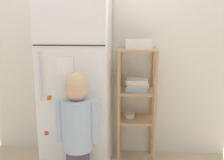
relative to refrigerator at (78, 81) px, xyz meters
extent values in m
cube|color=silver|center=(0.25, 0.35, 0.25)|extent=(2.49, 0.03, 2.20)
cube|color=white|center=(0.00, 0.00, 0.00)|extent=(0.59, 0.65, 1.70)
cube|color=black|center=(0.00, -0.33, 0.36)|extent=(0.58, 0.01, 0.01)
cylinder|color=silver|center=(-0.24, -0.35, 0.11)|extent=(0.02, 0.02, 0.40)
cube|color=white|center=(-0.03, -0.33, 0.19)|extent=(0.13, 0.01, 0.15)
cube|color=#CC5613|center=(0.19, -0.33, -0.33)|extent=(0.03, 0.01, 0.03)
cube|color=#D55710|center=(-0.18, -0.33, -0.07)|extent=(0.03, 0.02, 0.03)
cube|color=#DB3C3C|center=(-0.21, -0.33, -0.38)|extent=(0.03, 0.02, 0.03)
cube|color=gold|center=(0.01, -0.33, 0.06)|extent=(0.03, 0.01, 0.03)
cylinder|color=#9EB2C6|center=(0.09, -0.49, -0.23)|extent=(0.24, 0.24, 0.40)
sphere|color=#9EB2C6|center=(0.09, -0.42, -0.04)|extent=(0.11, 0.11, 0.11)
sphere|color=tan|center=(0.09, -0.49, 0.05)|extent=(0.18, 0.18, 0.18)
sphere|color=tan|center=(0.09, -0.49, 0.10)|extent=(0.15, 0.15, 0.15)
cylinder|color=#9EB2C6|center=(-0.05, -0.49, -0.20)|extent=(0.07, 0.07, 0.34)
cylinder|color=#9EB2C6|center=(0.22, -0.49, -0.20)|extent=(0.07, 0.07, 0.34)
cylinder|color=tan|center=(0.38, -0.01, -0.28)|extent=(0.04, 0.04, 1.15)
cylinder|color=tan|center=(0.72, -0.01, -0.28)|extent=(0.04, 0.04, 1.15)
cylinder|color=tan|center=(0.38, 0.31, -0.28)|extent=(0.04, 0.04, 1.15)
cylinder|color=tan|center=(0.72, 0.31, -0.28)|extent=(0.04, 0.04, 1.15)
cube|color=tan|center=(0.55, 0.15, 0.29)|extent=(0.36, 0.34, 0.02)
cube|color=tan|center=(0.55, 0.15, -0.12)|extent=(0.36, 0.34, 0.02)
cube|color=tan|center=(0.55, 0.15, -0.41)|extent=(0.36, 0.34, 0.02)
cube|color=#99B2C6|center=(0.55, 0.13, -0.09)|extent=(0.22, 0.21, 0.04)
cube|color=#C6AD8E|center=(0.56, 0.14, -0.06)|extent=(0.21, 0.20, 0.03)
cube|color=silver|center=(0.55, 0.16, -0.02)|extent=(0.22, 0.21, 0.04)
cylinder|color=beige|center=(0.48, 0.15, -0.37)|extent=(0.10, 0.10, 0.05)
cube|color=white|center=(0.56, 0.16, 0.30)|extent=(0.25, 0.15, 0.01)
cube|color=white|center=(0.56, 0.09, 0.34)|extent=(0.25, 0.01, 0.09)
cube|color=white|center=(0.56, 0.23, 0.34)|extent=(0.25, 0.01, 0.09)
cube|color=white|center=(0.44, 0.16, 0.34)|extent=(0.01, 0.15, 0.09)
cube|color=white|center=(0.69, 0.16, 0.34)|extent=(0.01, 0.15, 0.09)
sphere|color=#C34320|center=(0.53, 0.15, 0.34)|extent=(0.08, 0.08, 0.08)
sphere|color=#A1281D|center=(0.60, 0.14, 0.34)|extent=(0.07, 0.07, 0.07)
sphere|color=orange|center=(0.59, 0.17, 0.35)|extent=(0.08, 0.08, 0.08)
camera|label=1|loc=(0.50, -2.41, 0.53)|focal=42.96mm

